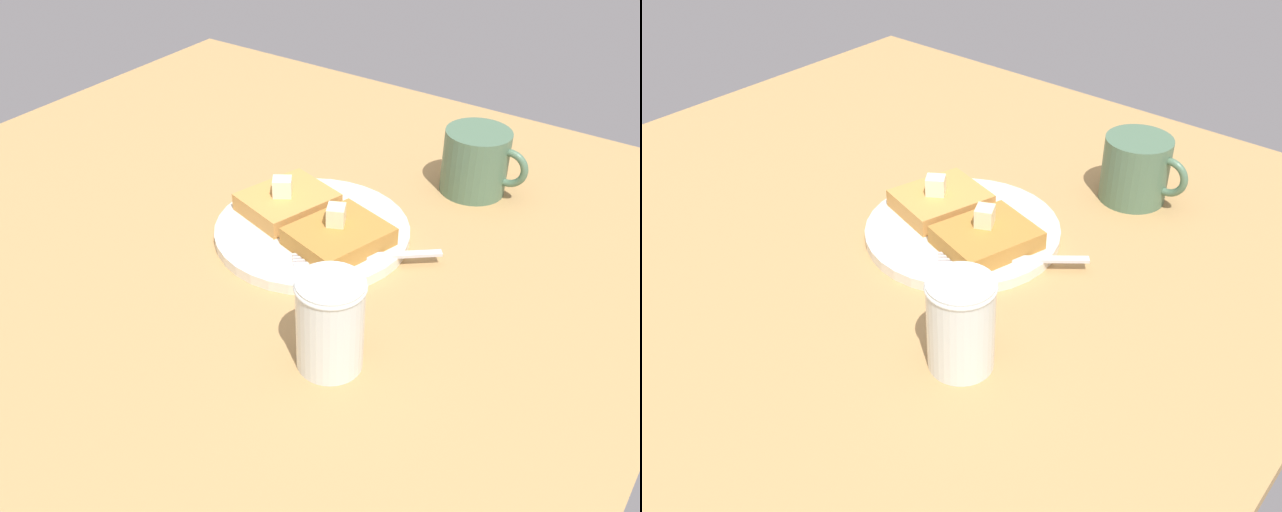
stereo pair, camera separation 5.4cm
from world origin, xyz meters
The scene contains 9 objects.
table_surface centered at (0.00, 0.00, 1.21)cm, with size 95.07×95.07×2.41cm, color tan.
plate centered at (7.85, 3.43, 3.12)cm, with size 22.21×22.21×1.24cm.
toast_slice_left centered at (3.38, 4.72, 4.70)cm, with size 8.26×9.94×2.10cm, color #CC8F46.
toast_slice_middle centered at (12.32, 2.14, 4.70)cm, with size 8.26×9.94×2.10cm, color #B37A33.
butter_pat_primary centered at (3.04, 4.29, 6.83)cm, with size 2.15×1.93×2.15cm, color #F9F1C7.
butter_pat_secondary centered at (11.50, 2.77, 6.83)cm, with size 2.15×1.93×2.15cm, color beige.
fork centered at (15.44, 1.16, 3.83)cm, with size 13.27×11.27×0.36cm.
syrup_jar centered at (21.10, -12.55, 6.58)cm, with size 6.32×6.32×9.22cm.
coffee_mug centered at (18.56, 23.34, 6.46)cm, with size 10.77×8.08×8.06cm.
Camera 2 is at (51.49, -48.42, 47.99)cm, focal length 40.00 mm.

